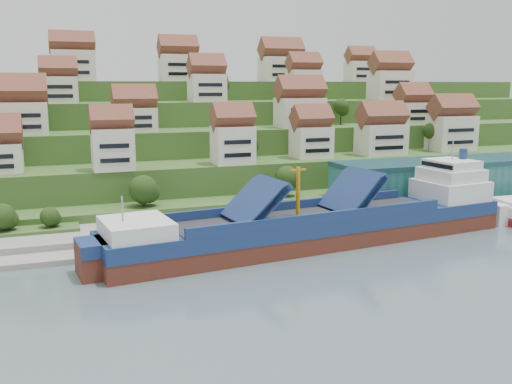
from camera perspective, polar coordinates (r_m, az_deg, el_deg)
name	(u,v)px	position (r m, az deg, el deg)	size (l,w,h in m)	color
ground	(282,247)	(107.86, 2.66, -5.47)	(300.00, 300.00, 0.00)	slate
quay	(339,216)	(129.10, 8.30, -2.36)	(180.00, 14.00, 2.20)	gray
hillside	(170,140)	(203.99, -8.64, 5.13)	(260.00, 128.00, 31.00)	#2D4C1E
hillside_village	(200,104)	(161.90, -5.60, 8.75)	(154.60, 63.72, 29.04)	silver
hillside_trees	(175,135)	(145.62, -8.10, 5.70)	(140.01, 62.55, 31.84)	#274316
warehouse	(452,179)	(147.20, 19.03, 1.19)	(60.00, 15.00, 10.00)	#256660
flagpole	(343,195)	(122.72, 8.70, -0.29)	(1.28, 0.16, 8.00)	gray
cargo_ship	(327,226)	(110.17, 7.09, -3.36)	(82.58, 21.44, 18.16)	#542519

